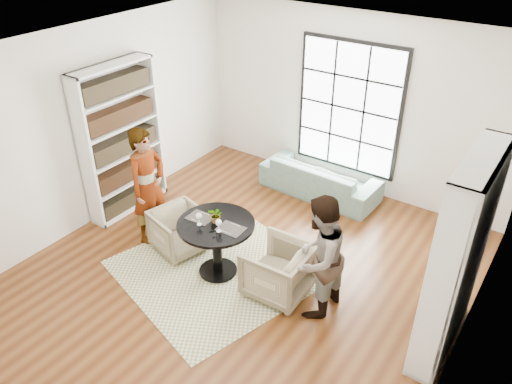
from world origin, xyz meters
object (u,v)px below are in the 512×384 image
Objects in this scene: person_left at (148,186)px; wine_glass_right at (219,223)px; armchair_left at (180,231)px; sofa at (320,178)px; wine_glass_left at (199,216)px; pedestal_table at (217,237)px; person_right at (319,258)px; flower_centerpiece at (216,215)px; armchair_right at (278,270)px.

person_left is 1.48m from wine_glass_right.
person_left reaches higher than armchair_left.
wine_glass_left reaches higher than sofa.
armchair_left is 4.05× the size of wine_glass_left.
pedestal_table is at bearing -82.25° from armchair_left.
person_right reaches higher than sofa.
armchair_left is at bearing -86.65° from person_right.
person_left reaches higher than flower_centerpiece.
pedestal_table is at bearing 89.34° from sofa.
armchair_left is at bearing 158.20° from wine_glass_left.
pedestal_table is 0.50× the size of sofa.
wine_glass_left is at bearing -174.81° from wine_glass_right.
flower_centerpiece is (0.76, -0.08, 0.60)m from armchair_left.
armchair_right is 0.44× the size of person_left.
armchair_right is 0.48× the size of person_right.
person_right reaches higher than armchair_right.
wine_glass_left is (-0.16, -0.15, 0.35)m from pedestal_table.
pedestal_table is 1.43× the size of armchair_left.
flower_centerpiece is (0.15, 0.17, -0.02)m from wine_glass_left.
person_left is at bearing 171.59° from wine_glass_right.
armchair_right reaches higher than sofa.
armchair_right is at bearing -87.58° from person_right.
wine_glass_right is 0.81× the size of flower_centerpiece.
sofa is 2.84m from wine_glass_right.
armchair_right is at bearing 7.05° from flower_centerpiece.
armchair_right is at bearing -91.86° from person_left.
flower_centerpiece reaches higher than wine_glass_right.
wine_glass_left is 0.22m from flower_centerpiece.
pedestal_table is 2.67m from sofa.
person_left is 2.75m from person_right.
person_left is at bearing -86.84° from person_right.
person_left is (-2.20, -0.04, 0.53)m from armchair_right.
pedestal_table reaches higher than sofa.
flower_centerpiece is at bearing 111.46° from pedestal_table.
flower_centerpiece reaches higher than pedestal_table.
wine_glass_left is (0.61, -0.24, 0.62)m from armchair_left.
wine_glass_right is (1.46, -0.22, 0.05)m from person_left.
person_left is at bearing 175.74° from pedestal_table.
armchair_right is 3.57× the size of flower_centerpiece.
armchair_left is 1.12m from wine_glass_right.
armchair_right is at bearing -73.73° from armchair_left.
wine_glass_left is at bearing -104.65° from person_left.
sofa is 2.85× the size of armchair_left.
wine_glass_right is (0.01, -2.77, 0.65)m from sofa.
person_right is 9.22× the size of wine_glass_left.
person_left is 8.10× the size of flower_centerpiece.
pedestal_table is at bearing -68.54° from flower_centerpiece.
wine_glass_right is at bearing -42.26° from flower_centerpiece.
person_right is 1.62m from wine_glass_left.
pedestal_table is 0.41m from wine_glass_left.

